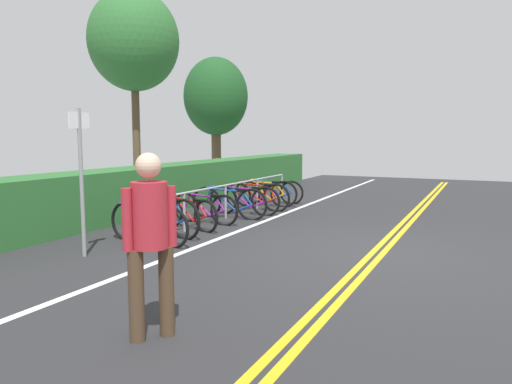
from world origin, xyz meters
The scene contains 19 objects.
ground_plane centered at (0.00, 0.00, -0.03)m, with size 28.28×10.92×0.05m, color #2B2B2D.
centre_line_yellow_inner centered at (0.00, -0.08, 0.00)m, with size 25.45×0.10×0.00m, color gold.
centre_line_yellow_outer centered at (0.00, 0.08, 0.00)m, with size 25.45×0.10×0.00m, color gold.
bike_lane_stripe_white centered at (0.00, 2.77, 0.00)m, with size 25.45×0.12×0.00m, color white.
bike_rack centered at (1.72, 3.70, 0.58)m, with size 6.52×0.05×0.76m.
bicycle_0 centered at (-1.03, 3.66, 0.34)m, with size 0.46×1.78×0.73m.
bicycle_1 centered at (-0.36, 3.80, 0.36)m, with size 0.51×1.76×0.77m.
bicycle_2 centered at (0.37, 3.77, 0.32)m, with size 0.60×1.63×0.68m.
bicycle_3 centered at (1.02, 3.80, 0.32)m, with size 0.46×1.63×0.69m.
bicycle_4 centered at (1.76, 3.63, 0.35)m, with size 0.46×1.80×0.74m.
bicycle_5 centered at (2.39, 3.57, 0.34)m, with size 0.46×1.73×0.72m.
bicycle_6 centered at (3.12, 3.59, 0.34)m, with size 0.46×1.73×0.73m.
bicycle_7 centered at (3.78, 3.66, 0.34)m, with size 0.56×1.63×0.73m.
bicycle_8 centered at (4.42, 3.74, 0.32)m, with size 0.46×1.71×0.68m.
pedestrian centered at (-4.14, 1.18, 0.97)m, with size 0.42×0.32×1.68m.
sign_post_near centered at (-2.17, 3.98, 1.34)m, with size 0.36×0.06×2.23m.
hedge_backdrop centered at (3.22, 5.84, 0.55)m, with size 15.47×1.08×1.09m, color #2D6B30.
tree_mid centered at (2.98, 7.15, 4.30)m, with size 2.40×2.40×5.65m.
tree_far_right centered at (8.43, 7.84, 3.25)m, with size 2.41×2.41×4.73m.
Camera 1 is at (-7.53, -1.48, 1.83)m, focal length 33.98 mm.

